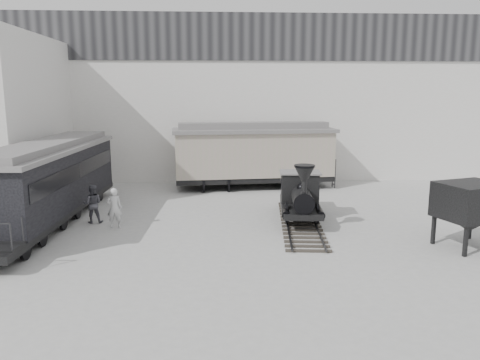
{
  "coord_description": "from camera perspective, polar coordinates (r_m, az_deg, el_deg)",
  "views": [
    {
      "loc": [
        -1.78,
        -17.37,
        5.95
      ],
      "look_at": [
        -0.63,
        3.72,
        2.0
      ],
      "focal_mm": 35.0,
      "sensor_mm": 36.0,
      "label": 1
    }
  ],
  "objects": [
    {
      "name": "visitor_a",
      "position": [
        21.56,
        -15.07,
        -3.3
      ],
      "size": [
        0.72,
        0.52,
        1.82
      ],
      "primitive_type": "imported",
      "rotation": [
        0.0,
        0.0,
        3.28
      ],
      "color": "silver",
      "rests_on": "ground"
    },
    {
      "name": "locomotive",
      "position": [
        22.14,
        7.33,
        -2.25
      ],
      "size": [
        2.59,
        8.27,
        2.87
      ],
      "rotation": [
        0.0,
        0.0,
        -0.1
      ],
      "color": "#2E2922",
      "rests_on": "ground"
    },
    {
      "name": "coal_hopper",
      "position": [
        20.11,
        26.28,
        -2.83
      ],
      "size": [
        2.81,
        2.54,
        2.55
      ],
      "rotation": [
        0.0,
        0.0,
        0.31
      ],
      "color": "black",
      "rests_on": "ground"
    },
    {
      "name": "visitor_b",
      "position": [
        22.66,
        -17.54,
        -2.78
      ],
      "size": [
        0.95,
        0.78,
        1.8
      ],
      "primitive_type": "imported",
      "rotation": [
        0.0,
        0.0,
        3.25
      ],
      "color": "#45454D",
      "rests_on": "ground"
    },
    {
      "name": "passenger_coach",
      "position": [
        23.38,
        -22.16,
        -0.11
      ],
      "size": [
        3.37,
        13.14,
        3.48
      ],
      "rotation": [
        0.0,
        0.0,
        -0.05
      ],
      "color": "black",
      "rests_on": "ground"
    },
    {
      "name": "north_wall",
      "position": [
        32.41,
        0.03,
        9.89
      ],
      "size": [
        34.0,
        2.51,
        11.0
      ],
      "color": "silver",
      "rests_on": "ground"
    },
    {
      "name": "boxcar",
      "position": [
        29.54,
        1.66,
        3.24
      ],
      "size": [
        10.34,
        4.03,
        4.14
      ],
      "rotation": [
        0.0,
        0.0,
        0.09
      ],
      "color": "black",
      "rests_on": "ground"
    },
    {
      "name": "ground",
      "position": [
        18.45,
        2.61,
        -8.23
      ],
      "size": [
        90.0,
        90.0,
        0.0
      ],
      "primitive_type": "plane",
      "color": "#9E9E9B"
    }
  ]
}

